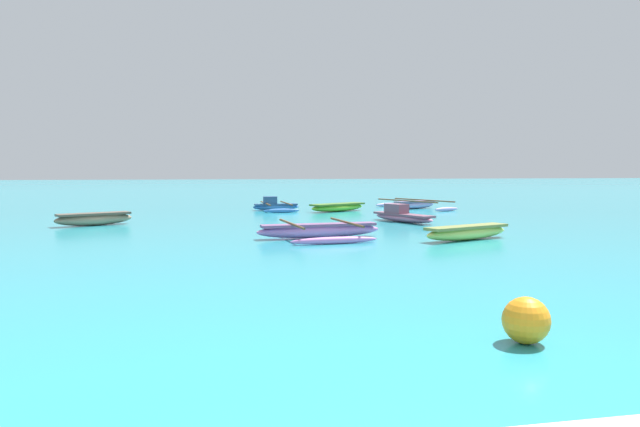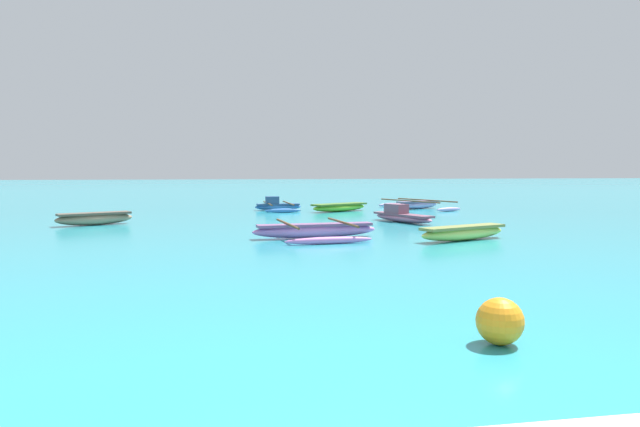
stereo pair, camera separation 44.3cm
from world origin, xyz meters
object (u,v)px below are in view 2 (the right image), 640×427
moored_boat_1 (463,232)px  mooring_buoy_0 (500,321)px  moored_boat_2 (277,206)px  moored_boat_3 (418,205)px  moored_boat_4 (315,231)px  moored_boat_5 (402,216)px  moored_boat_6 (339,207)px  moored_boat_0 (95,218)px

moored_boat_1 → mooring_buoy_0: bearing=-133.5°
moored_boat_2 → moored_boat_3: 7.29m
moored_boat_4 → moored_boat_5: bearing=41.8°
moored_boat_2 → moored_boat_6: bearing=-28.1°
moored_boat_1 → moored_boat_4: bearing=140.4°
moored_boat_4 → moored_boat_6: moored_boat_4 is taller
moored_boat_0 → moored_boat_1: moored_boat_0 is taller
moored_boat_1 → moored_boat_5: bearing=67.6°
moored_boat_2 → moored_boat_4: size_ratio=0.96×
moored_boat_1 → moored_boat_6: size_ratio=0.97×
moored_boat_0 → moored_boat_3: 15.94m
moored_boat_2 → moored_boat_3: size_ratio=0.76×
moored_boat_3 → mooring_buoy_0: mooring_buoy_0 is taller
mooring_buoy_0 → moored_boat_3: bearing=72.6°
moored_boat_1 → moored_boat_4: (-4.10, 1.32, -0.01)m
moored_boat_4 → moored_boat_6: bearing=68.9°
moored_boat_0 → moored_boat_6: (10.26, 5.13, -0.04)m
moored_boat_5 → moored_boat_3: bearing=134.1°
moored_boat_6 → moored_boat_5: bearing=-108.3°
moored_boat_2 → moored_boat_5: bearing=-63.0°
moored_boat_3 → moored_boat_5: moored_boat_5 is taller
moored_boat_5 → moored_boat_6: bearing=169.8°
moored_boat_4 → moored_boat_6: 10.82m
moored_boat_6 → mooring_buoy_0: size_ratio=5.87×
moored_boat_2 → moored_boat_5: size_ratio=1.14×
moored_boat_1 → moored_boat_6: 11.79m
moored_boat_0 → moored_boat_5: (11.48, -0.80, -0.01)m
moored_boat_1 → moored_boat_3: (3.24, 12.87, -0.01)m
mooring_buoy_0 → moored_boat_4: bearing=92.1°
moored_boat_5 → moored_boat_1: bearing=-22.3°
moored_boat_1 → mooring_buoy_0: mooring_buoy_0 is taller
moored_boat_0 → moored_boat_1: size_ratio=0.88×
moored_boat_3 → moored_boat_5: bearing=-137.7°
moored_boat_4 → mooring_buoy_0: 10.63m
moored_boat_2 → moored_boat_3: (7.28, -0.27, -0.00)m
moored_boat_0 → moored_boat_1: bearing=-57.0°
moored_boat_2 → moored_boat_6: moored_boat_2 is taller
moored_boat_1 → mooring_buoy_0: size_ratio=5.70×
moored_boat_1 → moored_boat_5: 5.80m
moored_boat_0 → moored_boat_6: size_ratio=0.85×
mooring_buoy_0 → moored_boat_1: bearing=68.2°
moored_boat_5 → moored_boat_6: (-1.21, 5.93, -0.02)m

